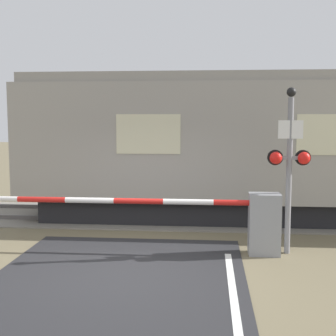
# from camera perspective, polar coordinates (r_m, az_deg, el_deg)

# --- Properties ---
(ground_plane) EXTENTS (80.00, 80.00, 0.00)m
(ground_plane) POSITION_cam_1_polar(r_m,az_deg,el_deg) (8.48, -5.44, -12.14)
(ground_plane) COLOR #6B6047
(track_bed) EXTENTS (36.00, 3.20, 0.13)m
(track_bed) POSITION_cam_1_polar(r_m,az_deg,el_deg) (12.64, -1.82, -5.85)
(track_bed) COLOR slate
(track_bed) RESTS_ON ground_plane
(train) EXTENTS (15.17, 2.73, 3.74)m
(train) POSITION_cam_1_polar(r_m,az_deg,el_deg) (12.59, 17.66, 2.53)
(train) COLOR black
(train) RESTS_ON ground_plane
(crossing_barrier) EXTENTS (6.32, 0.44, 1.20)m
(crossing_barrier) POSITION_cam_1_polar(r_m,az_deg,el_deg) (9.27, 8.26, -6.22)
(crossing_barrier) COLOR gray
(crossing_barrier) RESTS_ON ground_plane
(signal_post) EXTENTS (0.83, 0.26, 3.23)m
(signal_post) POSITION_cam_1_polar(r_m,az_deg,el_deg) (9.32, 14.59, 0.93)
(signal_post) COLOR gray
(signal_post) RESTS_ON ground_plane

